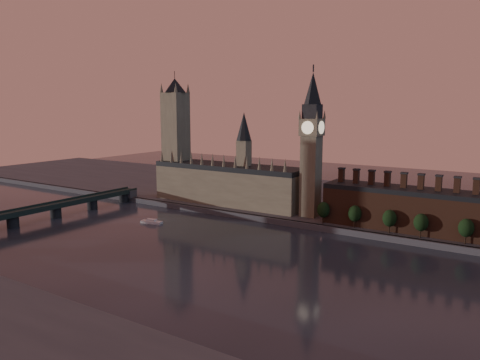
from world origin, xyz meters
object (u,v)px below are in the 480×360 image
object	(u,v)px
victoria_tower	(176,134)
westminster_bridge	(31,213)
river_boat	(152,222)
big_ben	(312,143)

from	to	relation	value
victoria_tower	westminster_bridge	size ratio (longest dim) A/B	0.54
victoria_tower	river_boat	distance (m)	100.04
victoria_tower	westminster_bridge	xyz separation A→B (m)	(-35.00, -117.70, -51.65)
big_ben	river_boat	world-z (taller)	big_ben
victoria_tower	big_ben	xyz separation A→B (m)	(130.00, -5.00, -2.26)
westminster_bridge	victoria_tower	bearing A→B (deg)	73.44
big_ben	westminster_bridge	xyz separation A→B (m)	(-165.00, -112.70, -49.39)
westminster_bridge	river_boat	distance (m)	86.26
victoria_tower	river_boat	size ratio (longest dim) A/B	6.55
westminster_bridge	river_boat	bearing A→B (deg)	31.92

